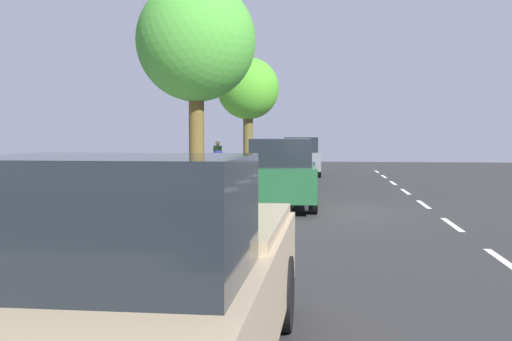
{
  "coord_description": "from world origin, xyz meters",
  "views": [
    {
      "loc": [
        -0.16,
        16.7,
        2.08
      ],
      "look_at": [
        1.25,
        4.38,
        1.37
      ],
      "focal_mm": 42.81,
      "sensor_mm": 36.0,
      "label": 1
    }
  ],
  "objects": [
    {
      "name": "ground",
      "position": [
        0.0,
        0.0,
        0.0
      ],
      "size": [
        63.96,
        63.96,
        0.0
      ],
      "primitive_type": "plane",
      "color": "#2B2B2B"
    },
    {
      "name": "sidewalk",
      "position": [
        4.46,
        0.0,
        0.08
      ],
      "size": [
        4.18,
        39.97,
        0.16
      ],
      "primitive_type": "cube",
      "color": "#AA9BA4",
      "rests_on": "ground"
    },
    {
      "name": "curb_edge",
      "position": [
        2.28,
        0.0,
        0.08
      ],
      "size": [
        0.16,
        39.97,
        0.16
      ],
      "primitive_type": "cube",
      "color": "gray",
      "rests_on": "ground"
    },
    {
      "name": "lane_stripe_centre",
      "position": [
        -3.11,
        0.01,
        0.0
      ],
      "size": [
        0.14,
        40.0,
        0.01
      ],
      "color": "white",
      "rests_on": "ground"
    },
    {
      "name": "lane_stripe_bike_edge",
      "position": [
        0.81,
        0.0,
        0.0
      ],
      "size": [
        0.12,
        39.97,
        0.01
      ],
      "primitive_type": "cube",
      "color": "white",
      "rests_on": "ground"
    },
    {
      "name": "parked_suv_grey_nearest",
      "position": [
        1.13,
        -15.02,
        1.03
      ],
      "size": [
        2.18,
        4.8,
        1.99
      ],
      "color": "slate",
      "rests_on": "ground"
    },
    {
      "name": "parked_sedan_dark_blue_second",
      "position": [
        1.3,
        -8.37,
        0.75
      ],
      "size": [
        2.04,
        4.5,
        1.52
      ],
      "color": "navy",
      "rests_on": "ground"
    },
    {
      "name": "parked_suv_green_mid",
      "position": [
        1.12,
        -0.86,
        1.03
      ],
      "size": [
        2.18,
        4.8,
        1.99
      ],
      "color": "#1E512D",
      "rests_on": "ground"
    },
    {
      "name": "parked_pickup_tan_far",
      "position": [
        1.21,
        12.05,
        0.9
      ],
      "size": [
        2.06,
        5.32,
        1.95
      ],
      "color": "tan",
      "rests_on": "ground"
    },
    {
      "name": "bicycle_at_curb",
      "position": [
        1.82,
        4.91,
        0.38
      ],
      "size": [
        1.69,
        0.6,
        0.76
      ],
      "color": "black",
      "rests_on": "ground"
    },
    {
      "name": "cyclist_with_backpack",
      "position": [
        2.04,
        4.47,
        1.09
      ],
      "size": [
        0.48,
        0.6,
        1.78
      ],
      "color": "#C6B284",
      "rests_on": "ground"
    },
    {
      "name": "street_tree_near_cyclist",
      "position": [
        3.34,
        -10.78,
        4.14
      ],
      "size": [
        2.8,
        2.8,
        5.44
      ],
      "color": "brown",
      "rests_on": "sidewalk"
    },
    {
      "name": "street_tree_mid_block",
      "position": [
        3.34,
        0.35,
        4.59
      ],
      "size": [
        3.23,
        3.23,
        6.11
      ],
      "color": "brown",
      "rests_on": "sidewalk"
    },
    {
      "name": "pedestrian_on_phone",
      "position": [
        5.18,
        -13.24,
        1.09
      ],
      "size": [
        0.49,
        0.44,
        1.64
      ],
      "color": "black",
      "rests_on": "sidewalk"
    }
  ]
}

